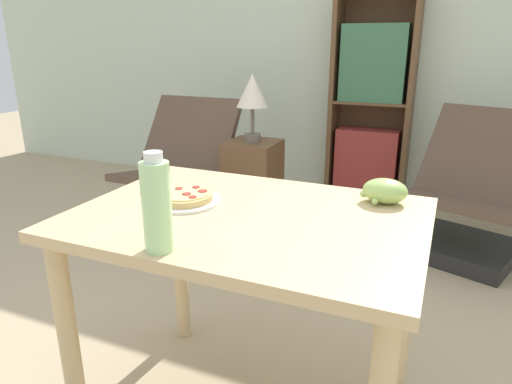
# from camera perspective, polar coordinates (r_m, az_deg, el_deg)

# --- Properties ---
(wall_back) EXTENTS (8.00, 0.05, 2.60)m
(wall_back) POSITION_cam_1_polar(r_m,az_deg,el_deg) (3.93, 13.92, 18.21)
(wall_back) COLOR silver
(wall_back) RESTS_ON ground_plane
(dining_table) EXTENTS (1.06, 0.76, 0.77)m
(dining_table) POSITION_cam_1_polar(r_m,az_deg,el_deg) (1.45, -0.98, -7.27)
(dining_table) COLOR #D1B27F
(dining_table) RESTS_ON ground_plane
(pizza_on_plate) EXTENTS (0.23, 0.23, 0.04)m
(pizza_on_plate) POSITION_cam_1_polar(r_m,az_deg,el_deg) (1.50, -8.95, -0.74)
(pizza_on_plate) COLOR white
(pizza_on_plate) RESTS_ON dining_table
(grape_bunch) EXTENTS (0.15, 0.12, 0.08)m
(grape_bunch) POSITION_cam_1_polar(r_m,az_deg,el_deg) (1.53, 15.77, 0.13)
(grape_bunch) COLOR #A8CC66
(grape_bunch) RESTS_ON dining_table
(drink_bottle) EXTENTS (0.07, 0.07, 0.25)m
(drink_bottle) POSITION_cam_1_polar(r_m,az_deg,el_deg) (1.14, -12.31, -1.65)
(drink_bottle) COLOR #B7EAA3
(drink_bottle) RESTS_ON dining_table
(lounge_chair_near) EXTENTS (0.69, 0.76, 0.88)m
(lounge_chair_near) POSITION_cam_1_polar(r_m,az_deg,el_deg) (3.34, -9.55, 0.88)
(lounge_chair_near) COLOR black
(lounge_chair_near) RESTS_ON ground_plane
(lounge_chair_far) EXTENTS (0.87, 0.94, 0.88)m
(lounge_chair_far) POSITION_cam_1_polar(r_m,az_deg,el_deg) (3.10, 24.87, -2.06)
(lounge_chair_far) COLOR black
(lounge_chair_far) RESTS_ON ground_plane
(bookshelf) EXTENTS (0.62, 0.29, 1.63)m
(bookshelf) POSITION_cam_1_polar(r_m,az_deg,el_deg) (3.78, 14.12, 9.79)
(bookshelf) COLOR brown
(bookshelf) RESTS_ON ground_plane
(side_table) EXTENTS (0.34, 0.34, 0.64)m
(side_table) POSITION_cam_1_polar(r_m,az_deg,el_deg) (3.15, -0.42, 0.67)
(side_table) COLOR brown
(side_table) RESTS_ON ground_plane
(table_lamp) EXTENTS (0.21, 0.21, 0.44)m
(table_lamp) POSITION_cam_1_polar(r_m,az_deg,el_deg) (3.02, -0.45, 12.19)
(table_lamp) COLOR #665B51
(table_lamp) RESTS_ON side_table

